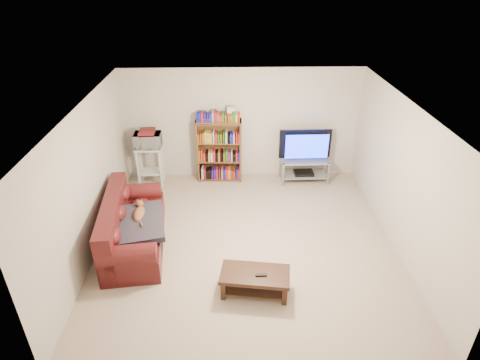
{
  "coord_description": "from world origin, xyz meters",
  "views": [
    {
      "loc": [
        -0.27,
        -5.54,
        4.28
      ],
      "look_at": [
        -0.1,
        0.4,
        1.0
      ],
      "focal_mm": 30.0,
      "sensor_mm": 36.0,
      "label": 1
    }
  ],
  "objects_px": {
    "sofa": "(130,230)",
    "coffee_table": "(255,279)",
    "tv_stand": "(304,166)",
    "bookshelf": "(219,150)"
  },
  "relations": [
    {
      "from": "coffee_table",
      "to": "bookshelf",
      "type": "bearing_deg",
      "value": 107.39
    },
    {
      "from": "bookshelf",
      "to": "coffee_table",
      "type": "bearing_deg",
      "value": -78.59
    },
    {
      "from": "sofa",
      "to": "coffee_table",
      "type": "bearing_deg",
      "value": -36.1
    },
    {
      "from": "tv_stand",
      "to": "bookshelf",
      "type": "xyz_separation_m",
      "value": [
        -1.83,
        0.13,
        0.36
      ]
    },
    {
      "from": "sofa",
      "to": "bookshelf",
      "type": "bearing_deg",
      "value": 51.29
    },
    {
      "from": "tv_stand",
      "to": "coffee_table",
      "type": "bearing_deg",
      "value": -111.85
    },
    {
      "from": "sofa",
      "to": "bookshelf",
      "type": "distance_m",
      "value": 2.76
    },
    {
      "from": "coffee_table",
      "to": "tv_stand",
      "type": "relative_size",
      "value": 1.01
    },
    {
      "from": "sofa",
      "to": "bookshelf",
      "type": "xyz_separation_m",
      "value": [
        1.47,
        2.31,
        0.4
      ]
    },
    {
      "from": "tv_stand",
      "to": "bookshelf",
      "type": "bearing_deg",
      "value": 175.07
    }
  ]
}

